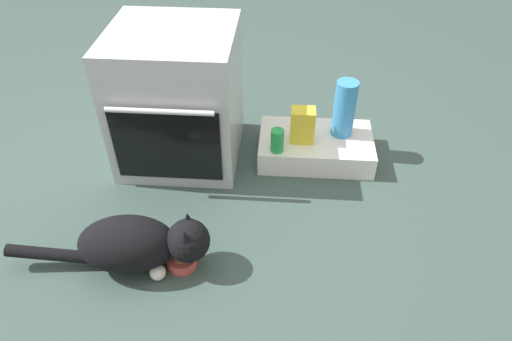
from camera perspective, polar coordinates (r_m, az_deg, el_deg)
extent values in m
plane|color=#384C47|center=(2.24, -10.70, -3.68)|extent=(8.00, 8.00, 0.00)
cube|color=#B7BABF|center=(2.33, -9.60, 8.97)|extent=(0.59, 0.57, 0.68)
cube|color=black|center=(2.14, -10.90, 2.97)|extent=(0.50, 0.01, 0.37)
cylinder|color=silver|center=(2.00, -11.81, 7.17)|extent=(0.47, 0.02, 0.02)
cube|color=white|center=(2.44, 7.36, 2.94)|extent=(0.59, 0.36, 0.13)
cylinder|color=#C64C47|center=(1.95, -9.16, -11.00)|extent=(0.12, 0.12, 0.05)
sphere|color=brown|center=(1.94, -9.21, -10.69)|extent=(0.07, 0.07, 0.07)
ellipsoid|color=black|center=(1.91, -15.65, -8.75)|extent=(0.41, 0.26, 0.23)
sphere|color=black|center=(1.85, -8.40, -8.59)|extent=(0.17, 0.17, 0.17)
cone|color=black|center=(1.83, -8.44, -6.11)|extent=(0.06, 0.06, 0.08)
cone|color=black|center=(1.77, -8.77, -8.35)|extent=(0.06, 0.06, 0.08)
cylinder|color=black|center=(2.06, -24.27, -9.42)|extent=(0.34, 0.08, 0.10)
sphere|color=silver|center=(2.00, -11.51, -9.34)|extent=(0.07, 0.07, 0.07)
sphere|color=silver|center=(1.92, -12.08, -12.24)|extent=(0.07, 0.07, 0.07)
cylinder|color=green|center=(2.26, 2.66, 3.73)|extent=(0.07, 0.07, 0.12)
cube|color=yellow|center=(2.32, 5.78, 5.60)|extent=(0.12, 0.09, 0.18)
cylinder|color=#388CD1|center=(2.37, 10.90, 7.53)|extent=(0.11, 0.11, 0.30)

